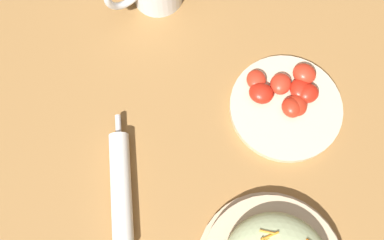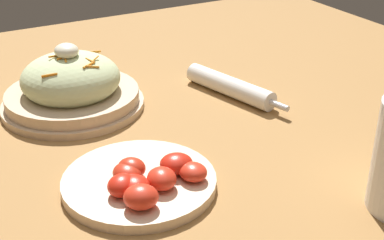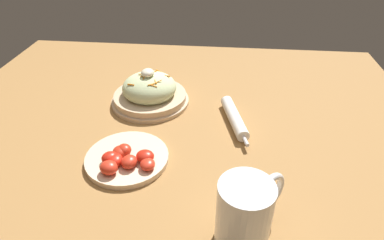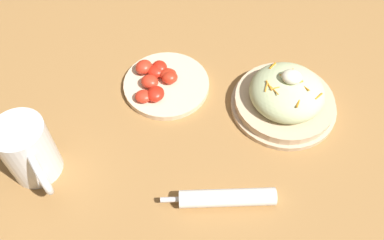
% 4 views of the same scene
% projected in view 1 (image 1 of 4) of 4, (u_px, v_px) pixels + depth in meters
% --- Properties ---
extents(ground_plane, '(1.43, 1.43, 0.00)m').
position_uv_depth(ground_plane, '(225.00, 123.00, 0.73)').
color(ground_plane, '#9E703D').
extents(napkin_roll, '(0.22, 0.08, 0.03)m').
position_uv_depth(napkin_roll, '(121.00, 187.00, 0.67)').
color(napkin_roll, white).
rests_on(napkin_roll, ground_plane).
extents(tomato_plate, '(0.20, 0.20, 0.04)m').
position_uv_depth(tomato_plate, '(286.00, 101.00, 0.73)').
color(tomato_plate, beige).
rests_on(tomato_plate, ground_plane).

